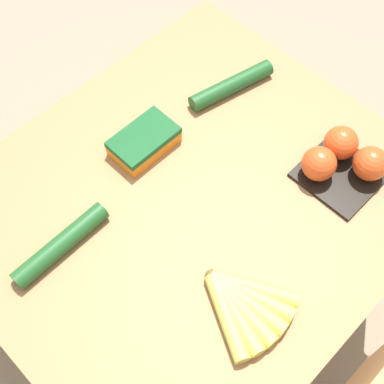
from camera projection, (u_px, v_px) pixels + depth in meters
name	position (u px, v px, depth m)	size (l,w,h in m)	color
ground_plane	(192.00, 305.00, 1.94)	(12.00, 12.00, 0.00)	gray
dining_table	(192.00, 221.00, 1.38)	(1.05, 0.93, 0.77)	#9E7044
banana_bunch	(242.00, 304.00, 1.12)	(0.21, 0.21, 0.04)	brown
tomato_pack	(343.00, 159.00, 1.28)	(0.18, 0.18, 0.09)	black
carrot_bag	(144.00, 140.00, 1.33)	(0.17, 0.10, 0.05)	orange
cucumber_near	(61.00, 245.00, 1.19)	(0.25, 0.05, 0.04)	#1E5123
cucumber_far	(231.00, 85.00, 1.43)	(0.25, 0.10, 0.04)	#1E5123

